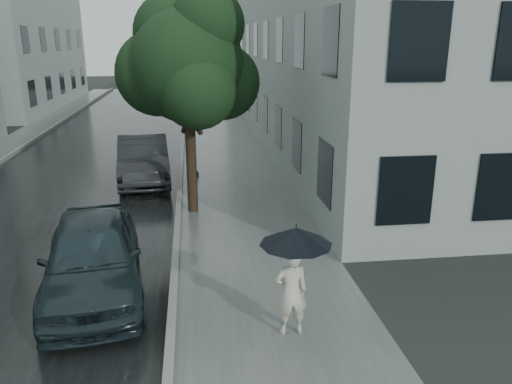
{
  "coord_description": "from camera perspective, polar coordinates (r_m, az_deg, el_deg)",
  "views": [
    {
      "loc": [
        -1.1,
        -8.07,
        4.66
      ],
      "look_at": [
        0.29,
        2.75,
        1.3
      ],
      "focal_mm": 35.0,
      "sensor_mm": 36.0,
      "label": 1
    }
  ],
  "objects": [
    {
      "name": "building_near",
      "position": [
        28.34,
        6.37,
        16.72
      ],
      "size": [
        7.02,
        36.0,
        9.0
      ],
      "color": "gray",
      "rests_on": "ground"
    },
    {
      "name": "asphalt_road",
      "position": [
        20.98,
        -18.07,
        3.46
      ],
      "size": [
        6.85,
        60.0,
        0.0
      ],
      "primitive_type": "cube",
      "color": "black",
      "rests_on": "ground"
    },
    {
      "name": "kerb_near",
      "position": [
        20.59,
        -8.47,
        4.08
      ],
      "size": [
        0.15,
        60.0,
        0.15
      ],
      "primitive_type": "cube",
      "color": "slate",
      "rests_on": "ground"
    },
    {
      "name": "car_near",
      "position": [
        9.93,
        -18.18,
        -6.97
      ],
      "size": [
        2.35,
        4.58,
        1.49
      ],
      "primitive_type": "imported",
      "rotation": [
        0.0,
        0.0,
        0.14
      ],
      "color": "#1C2A2F",
      "rests_on": "ground"
    },
    {
      "name": "building_far_b",
      "position": [
        40.13,
        -26.62,
        14.47
      ],
      "size": [
        7.02,
        18.0,
        8.0
      ],
      "color": "gray",
      "rests_on": "ground"
    },
    {
      "name": "car_far",
      "position": [
        17.38,
        -12.76,
        3.76
      ],
      "size": [
        2.05,
        4.74,
        1.52
      ],
      "primitive_type": "imported",
      "rotation": [
        0.0,
        0.0,
        0.1
      ],
      "color": "#26282C",
      "rests_on": "ground"
    },
    {
      "name": "sidewalk",
      "position": [
        20.64,
        -3.38,
        4.07
      ],
      "size": [
        3.5,
        60.0,
        0.01
      ],
      "primitive_type": "cube",
      "color": "slate",
      "rests_on": "ground"
    },
    {
      "name": "umbrella",
      "position": [
        7.75,
        4.59,
        -5.04
      ],
      "size": [
        1.48,
        1.48,
        1.0
      ],
      "rotation": [
        0.0,
        0.0,
        -0.37
      ],
      "color": "black",
      "rests_on": "ground"
    },
    {
      "name": "kerb_far",
      "position": [
        21.9,
        -27.12,
        3.15
      ],
      "size": [
        0.15,
        60.0,
        0.15
      ],
      "primitive_type": "cube",
      "color": "slate",
      "rests_on": "ground"
    },
    {
      "name": "pedestrian",
      "position": [
        8.21,
        4.03,
        -11.34
      ],
      "size": [
        0.57,
        0.39,
        1.49
      ],
      "primitive_type": "imported",
      "rotation": [
        0.0,
        0.0,
        3.21
      ],
      "color": "beige",
      "rests_on": "sidewalk"
    },
    {
      "name": "lamp_post",
      "position": [
        17.17,
        -7.9,
        11.39
      ],
      "size": [
        0.84,
        0.37,
        5.23
      ],
      "rotation": [
        0.0,
        0.0,
        -0.12
      ],
      "color": "black",
      "rests_on": "ground"
    },
    {
      "name": "street_tree",
      "position": [
        13.57,
        -7.83,
        14.32
      ],
      "size": [
        3.88,
        3.52,
        5.92
      ],
      "color": "#332619",
      "rests_on": "ground"
    },
    {
      "name": "ground",
      "position": [
        9.38,
        0.41,
        -12.66
      ],
      "size": [
        120.0,
        120.0,
        0.0
      ],
      "primitive_type": "plane",
      "color": "black",
      "rests_on": "ground"
    }
  ]
}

